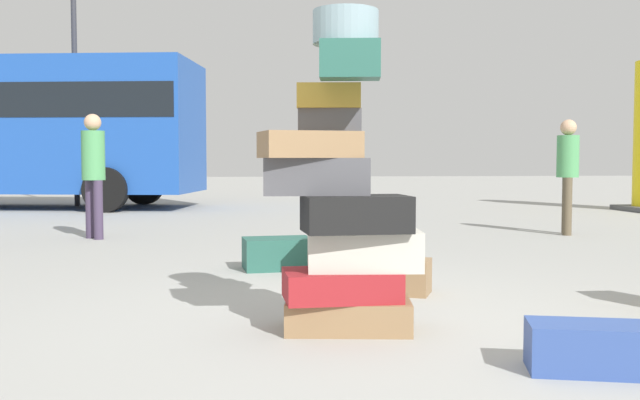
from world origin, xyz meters
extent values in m
plane|color=#9E9E99|center=(0.00, 0.00, 0.00)|extent=(80.00, 80.00, 0.00)
cube|color=olive|center=(-0.02, -0.05, 0.10)|extent=(0.81, 0.57, 0.19)
cube|color=maroon|center=(-0.07, -0.08, 0.28)|extent=(0.70, 0.44, 0.18)
cube|color=beige|center=(0.08, -0.04, 0.49)|extent=(0.72, 0.48, 0.24)
cube|color=black|center=(0.01, -0.16, 0.72)|extent=(0.64, 0.41, 0.22)
cube|color=#4C4C51|center=(-0.21, 0.01, 0.94)|extent=(0.65, 0.43, 0.22)
cube|color=olive|center=(-0.26, -0.04, 1.13)|extent=(0.63, 0.45, 0.16)
cube|color=#4C4C51|center=(-0.11, 0.13, 1.28)|extent=(0.42, 0.30, 0.15)
cube|color=#B28C33|center=(-0.12, 0.10, 1.43)|extent=(0.42, 0.29, 0.15)
cube|color=#26594C|center=(-0.04, -0.20, 1.62)|extent=(0.38, 0.27, 0.22)
cylinder|color=gray|center=(-0.04, -0.08, 1.82)|extent=(0.39, 0.39, 0.20)
cube|color=#26594C|center=(-0.30, 2.40, 0.15)|extent=(0.67, 0.48, 0.30)
cube|color=#334F99|center=(1.03, -1.06, 0.12)|extent=(0.68, 0.46, 0.24)
cube|color=beige|center=(0.22, 1.67, 0.35)|extent=(0.37, 0.45, 0.69)
cube|color=olive|center=(0.48, 1.10, 0.13)|extent=(0.74, 0.56, 0.27)
cylinder|color=#3F334C|center=(-2.61, 5.37, 0.39)|extent=(0.12, 0.12, 0.78)
cylinder|color=#3F334C|center=(-2.47, 5.19, 0.39)|extent=(0.12, 0.12, 0.78)
cylinder|color=#4C9959|center=(-2.54, 5.28, 1.10)|extent=(0.30, 0.30, 0.65)
sphere|color=tan|center=(-2.54, 5.28, 1.53)|extent=(0.22, 0.22, 0.22)
cylinder|color=brown|center=(3.94, 5.12, 0.40)|extent=(0.12, 0.12, 0.80)
cylinder|color=brown|center=(3.86, 4.92, 0.40)|extent=(0.12, 0.12, 0.80)
cylinder|color=#4C9959|center=(3.90, 5.02, 1.09)|extent=(0.30, 0.30, 0.58)
sphere|color=tan|center=(3.90, 5.02, 1.49)|extent=(0.22, 0.22, 0.22)
cube|color=#1E4CA5|center=(-5.73, 11.85, 1.75)|extent=(8.79, 3.98, 2.80)
cube|color=black|center=(-5.73, 11.85, 2.24)|extent=(8.62, 3.97, 0.70)
cylinder|color=black|center=(-2.79, 12.59, 0.45)|extent=(0.93, 0.41, 0.90)
cylinder|color=black|center=(-3.24, 10.13, 0.45)|extent=(0.93, 0.41, 0.90)
cylinder|color=#333338|center=(-4.23, 12.19, 3.41)|extent=(0.12, 0.12, 6.82)
camera|label=1|loc=(-0.71, -4.25, 1.04)|focal=39.50mm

